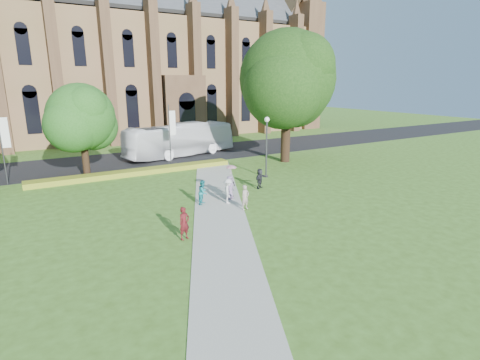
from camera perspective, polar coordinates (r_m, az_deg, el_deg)
ground at (r=23.84m, az=-2.08°, el=-5.13°), size 160.00×160.00×0.00m
road at (r=41.92m, az=-15.31°, el=3.07°), size 160.00×10.00×0.02m
footpath at (r=24.67m, az=-3.20°, el=-4.40°), size 15.58×28.54×0.04m
flower_hedge at (r=34.94m, az=-15.46°, el=1.16°), size 18.00×1.40×0.45m
cathedral at (r=63.14m, az=-12.08°, el=18.85°), size 52.60×18.25×28.00m
streetlamp at (r=32.27m, az=4.07°, el=6.13°), size 0.44×0.44×5.24m
large_tree at (r=38.79m, az=7.23°, el=15.01°), size 9.60×9.60×13.20m
street_tree_1 at (r=34.66m, az=-23.06°, el=8.81°), size 5.60×5.60×8.05m
banner_pole_0 at (r=37.49m, az=-10.52°, el=7.26°), size 0.70×0.10×6.00m
banner_pole_1 at (r=35.26m, az=-32.42°, el=4.76°), size 0.70×0.10×6.00m
tour_coach at (r=42.50m, az=-9.04°, el=6.07°), size 13.39×5.87×3.63m
pedestrian_0 at (r=19.92m, az=-8.49°, el=-6.53°), size 0.74×0.60×1.77m
pedestrian_1 at (r=25.42m, az=-5.66°, el=-1.86°), size 1.02×1.01×1.66m
pedestrian_2 at (r=25.47m, az=-1.82°, el=-1.70°), size 1.05×1.27×1.71m
pedestrian_3 at (r=26.93m, az=-1.49°, el=-0.99°), size 0.96×0.58×1.53m
pedestrian_4 at (r=26.41m, az=-1.57°, el=-1.14°), size 0.97×0.89×1.67m
pedestrian_5 at (r=29.15m, az=3.04°, el=0.25°), size 1.50×1.08×1.56m
pedestrian_6 at (r=24.25m, az=0.80°, el=-2.66°), size 0.66×0.51×1.62m
parasol at (r=26.29m, az=-1.35°, el=1.39°), size 0.74×0.74×0.64m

